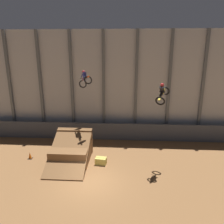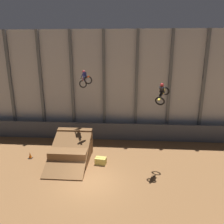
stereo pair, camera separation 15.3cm
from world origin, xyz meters
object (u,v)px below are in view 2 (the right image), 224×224
at_px(hay_bale_trackside, 101,161).
at_px(traffic_cone_near_ramp, 30,155).
at_px(rider_bike_left_air, 85,79).
at_px(rider_bike_right_air, 162,93).
at_px(dirt_ramp, 72,150).

bearing_deg(hay_bale_trackside, traffic_cone_near_ramp, 175.26).
distance_m(rider_bike_left_air, rider_bike_right_air, 6.98).
xyz_separation_m(dirt_ramp, hay_bale_trackside, (2.60, -0.72, -0.54)).
distance_m(rider_bike_left_air, hay_bale_trackside, 7.18).
bearing_deg(traffic_cone_near_ramp, rider_bike_left_air, 25.39).
bearing_deg(rider_bike_right_air, hay_bale_trackside, -157.40).
bearing_deg(rider_bike_left_air, hay_bale_trackside, -91.27).
relative_size(rider_bike_right_air, traffic_cone_near_ramp, 3.23).
xyz_separation_m(traffic_cone_near_ramp, hay_bale_trackside, (6.31, -0.52, -0.00)).
distance_m(rider_bike_left_air, traffic_cone_near_ramp, 8.25).
bearing_deg(rider_bike_right_air, dirt_ramp, -162.64).
relative_size(traffic_cone_near_ramp, hay_bale_trackside, 0.59).
bearing_deg(dirt_ramp, rider_bike_right_air, -6.23).
bearing_deg(rider_bike_left_air, rider_bike_right_air, -56.00).
distance_m(dirt_ramp, traffic_cone_near_ramp, 3.76).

